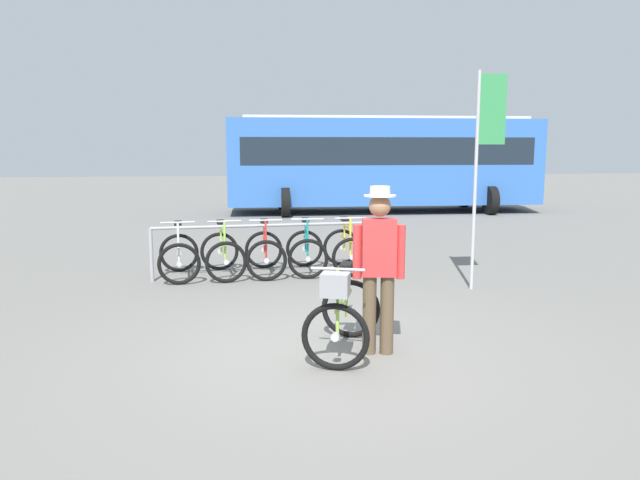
{
  "coord_description": "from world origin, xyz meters",
  "views": [
    {
      "loc": [
        -0.88,
        -5.92,
        2.1
      ],
      "look_at": [
        0.08,
        1.15,
        1.0
      ],
      "focal_mm": 33.61,
      "sensor_mm": 36.0,
      "label": 1
    }
  ],
  "objects": [
    {
      "name": "racked_bike_yellow",
      "position": [
        0.93,
        4.05,
        0.37
      ],
      "size": [
        0.66,
        1.12,
        0.98
      ],
      "color": "black",
      "rests_on": "ground"
    },
    {
      "name": "racked_bike_lime",
      "position": [
        -1.16,
        3.9,
        0.37
      ],
      "size": [
        0.8,
        1.18,
        0.97
      ],
      "color": "black",
      "rests_on": "ground"
    },
    {
      "name": "racked_bike_teal",
      "position": [
        0.23,
        4.0,
        0.37
      ],
      "size": [
        0.72,
        1.14,
        0.97
      ],
      "color": "black",
      "rests_on": "ground"
    },
    {
      "name": "featured_bicycle",
      "position": [
        0.14,
        -0.13,
        0.45
      ],
      "size": [
        0.97,
        1.26,
        0.97
      ],
      "color": "black",
      "rests_on": "ground"
    },
    {
      "name": "racked_bike_red",
      "position": [
        -0.46,
        3.95,
        0.37
      ],
      "size": [
        0.66,
        1.1,
        0.97
      ],
      "color": "black",
      "rests_on": "ground"
    },
    {
      "name": "ground_plane",
      "position": [
        0.0,
        0.0,
        0.0
      ],
      "size": [
        80.0,
        80.0,
        0.0
      ],
      "primitive_type": "plane",
      "color": "slate"
    },
    {
      "name": "racked_bike_white",
      "position": [
        -1.86,
        3.85,
        0.37
      ],
      "size": [
        0.76,
        1.17,
        0.98
      ],
      "color": "black",
      "rests_on": "ground"
    },
    {
      "name": "bus_distant",
      "position": [
        3.81,
        13.42,
        1.74
      ],
      "size": [
        10.07,
        3.59,
        3.08
      ],
      "color": "#3366B7",
      "rests_on": "ground"
    },
    {
      "name": "person_with_featured_bike",
      "position": [
        0.51,
        -0.11,
        0.95
      ],
      "size": [
        0.52,
        0.32,
        1.72
      ],
      "color": "brown",
      "rests_on": "ground"
    },
    {
      "name": "banner_flag",
      "position": [
        2.7,
        2.49,
        2.23
      ],
      "size": [
        0.45,
        0.05,
        3.2
      ],
      "color": "#B2B2B7",
      "rests_on": "ground"
    },
    {
      "name": "bike_rack_rail",
      "position": [
        -0.35,
        3.78,
        0.68
      ],
      "size": [
        3.9,
        0.34,
        0.88
      ],
      "color": "#99999E",
      "rests_on": "ground"
    }
  ]
}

